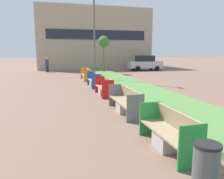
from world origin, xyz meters
name	(u,v)px	position (x,y,z in m)	size (l,w,h in m)	color
planter_grass_strip	(169,103)	(3.20, 12.00, 0.09)	(2.80, 120.00, 0.18)	#568442
building_backdrop	(92,40)	(4.00, 35.93, 4.07)	(15.30, 8.09, 8.13)	tan
bench_green_frame	(168,134)	(0.94, 8.03, 0.37)	(0.65, 2.01, 0.94)	#ADA8A0
bench_grey_frame	(125,103)	(0.94, 11.34, 0.38)	(0.65, 2.41, 0.94)	#ADA8A0
bench_red_frame	(104,89)	(0.94, 14.87, 0.36)	(0.65, 1.89, 0.94)	#ADA8A0
bench_blue_frame	(94,81)	(0.94, 17.86, 0.36)	(0.65, 1.99, 0.94)	#ADA8A0
bench_orange_frame	(87,76)	(0.94, 21.48, 0.37)	(0.65, 2.29, 0.94)	#ADA8A0
litter_bin	(205,172)	(0.54, 6.19, 0.48)	(0.42, 0.42, 0.96)	#4C4F51
street_lamp_post	(94,19)	(1.55, 20.99, 4.80)	(0.24, 0.44, 8.82)	#56595B
sapling_tree_far	(104,42)	(3.55, 26.48, 3.34)	(1.18, 1.18, 3.97)	brown
pedestrian_walking	(47,65)	(-2.37, 29.72, 0.83)	(0.53, 0.24, 1.65)	#232633
parked_car_distant	(145,63)	(9.38, 29.02, 0.91)	(4.32, 2.07, 1.86)	#B7BABF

